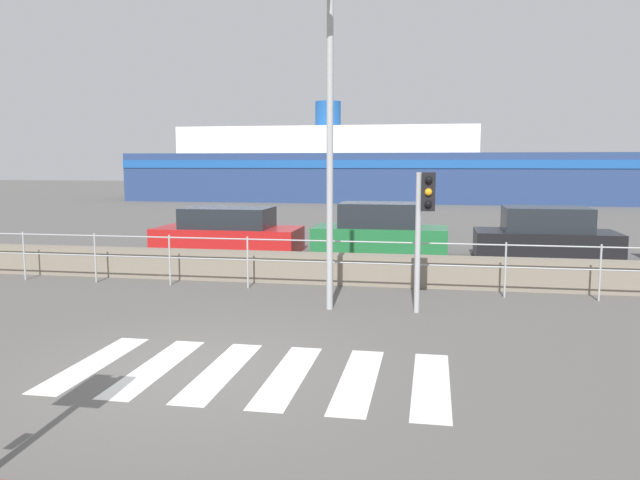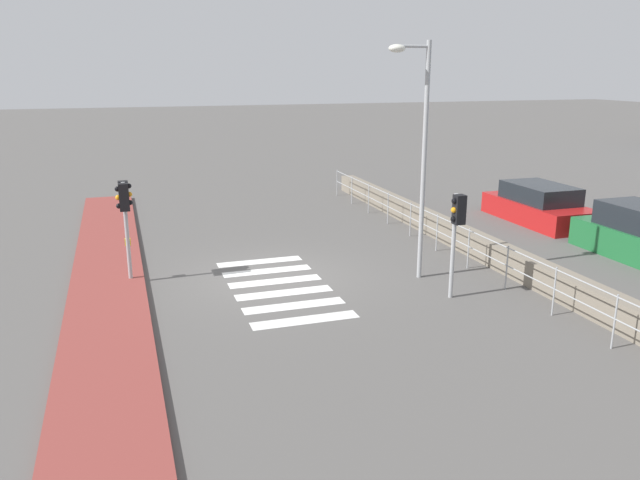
% 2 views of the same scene
% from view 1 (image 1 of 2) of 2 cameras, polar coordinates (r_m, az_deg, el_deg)
% --- Properties ---
extents(ground_plane, '(160.00, 160.00, 0.00)m').
position_cam_1_polar(ground_plane, '(8.50, -11.28, -11.55)').
color(ground_plane, '#565451').
extents(crosswalk, '(4.95, 2.40, 0.01)m').
position_cam_1_polar(crosswalk, '(8.25, -6.04, -12.00)').
color(crosswalk, silver).
rests_on(crosswalk, ground_plane).
extents(seawall, '(21.85, 0.55, 0.66)m').
position_cam_1_polar(seawall, '(14.18, -2.13, -2.53)').
color(seawall, slate).
rests_on(seawall, ground_plane).
extents(harbor_fence, '(19.71, 0.04, 1.12)m').
position_cam_1_polar(harbor_fence, '(13.27, -2.95, -1.41)').
color(harbor_fence, '#9EA0A3').
rests_on(harbor_fence, ground_plane).
extents(traffic_light_far, '(0.34, 0.32, 2.53)m').
position_cam_1_polar(traffic_light_far, '(11.22, 9.55, 2.70)').
color(traffic_light_far, '#9EA0A3').
rests_on(traffic_light_far, ground_plane).
extents(streetlamp, '(0.32, 1.10, 5.95)m').
position_cam_1_polar(streetlamp, '(11.17, 0.75, 12.21)').
color(streetlamp, '#9EA0A3').
rests_on(streetlamp, ground_plane).
extents(ferry_boat, '(36.91, 6.62, 6.98)m').
position_cam_1_polar(ferry_boat, '(44.30, 5.27, 6.42)').
color(ferry_boat, navy).
rests_on(ferry_boat, ground_plane).
extents(parked_car_red, '(4.36, 1.90, 1.35)m').
position_cam_1_polar(parked_car_red, '(19.14, -8.39, 0.64)').
color(parked_car_red, '#B21919').
rests_on(parked_car_red, ground_plane).
extents(parked_car_green, '(3.84, 1.73, 1.55)m').
position_cam_1_polar(parked_car_green, '(18.19, 5.52, 0.62)').
color(parked_car_green, '#1E6633').
rests_on(parked_car_green, ground_plane).
extents(parked_car_black, '(3.80, 1.81, 1.48)m').
position_cam_1_polar(parked_car_black, '(18.40, 19.91, 0.21)').
color(parked_car_black, black).
rests_on(parked_car_black, ground_plane).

